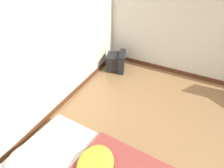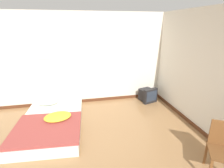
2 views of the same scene
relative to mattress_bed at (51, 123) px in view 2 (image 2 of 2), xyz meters
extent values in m
cube|color=silver|center=(0.29, 1.30, 1.17)|extent=(8.26, 0.06, 2.60)
cube|color=#562D19|center=(0.29, 1.26, -0.09)|extent=(8.26, 0.02, 0.09)
cube|color=silver|center=(-0.01, 1.27, 1.65)|extent=(0.80, 0.01, 0.84)
cube|color=white|center=(-0.01, 1.26, 1.65)|extent=(0.73, 0.01, 0.77)
cube|color=#562D19|center=(3.22, -1.48, -0.09)|extent=(0.02, 7.91, 0.09)
cube|color=silver|center=(0.00, 0.02, -0.03)|extent=(1.49, 2.20, 0.21)
ellipsoid|color=silver|center=(-0.16, 0.87, 0.14)|extent=(0.55, 0.38, 0.14)
cube|color=#993D38|center=(-0.03, -0.38, 0.10)|extent=(1.45, 1.32, 0.05)
ellipsoid|color=yellow|center=(0.16, -0.05, 0.16)|extent=(0.68, 0.58, 0.11)
cube|color=black|center=(2.71, 0.99, 0.07)|extent=(0.45, 0.39, 0.35)
cube|color=black|center=(2.78, 0.80, 0.09)|extent=(0.48, 0.26, 0.44)
cube|color=#283342|center=(2.80, 0.74, 0.10)|extent=(0.36, 0.12, 0.32)
cube|color=brown|center=(2.66, -1.70, 0.08)|extent=(0.05, 0.05, 0.42)
camera|label=1|loc=(-1.20, -0.99, 2.61)|focal=35.00mm
camera|label=2|loc=(0.61, -3.69, 2.11)|focal=28.00mm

